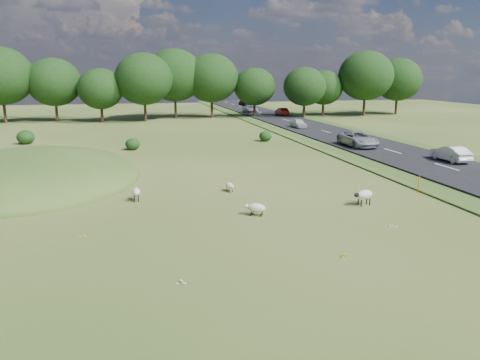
% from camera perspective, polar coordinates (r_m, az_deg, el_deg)
% --- Properties ---
extents(ground, '(160.00, 160.00, 0.00)m').
position_cam_1_polar(ground, '(44.89, -7.20, 3.06)').
color(ground, '#31551A').
rests_on(ground, ground).
extents(mound, '(16.00, 20.00, 4.00)m').
position_cam_1_polar(mound, '(37.53, -24.33, 0.07)').
color(mound, '#33561E').
rests_on(mound, ground).
extents(road, '(8.00, 150.00, 0.25)m').
position_cam_1_polar(road, '(59.81, 11.19, 5.48)').
color(road, black).
rests_on(road, ground).
extents(treeline, '(96.28, 14.66, 11.70)m').
position_cam_1_polar(treeline, '(79.52, -10.95, 11.93)').
color(treeline, black).
rests_on(treeline, ground).
extents(shrubs, '(27.81, 8.35, 1.53)m').
position_cam_1_polar(shrubs, '(52.77, -15.54, 4.90)').
color(shrubs, black).
rests_on(shrubs, ground).
extents(marker_post, '(0.06, 0.06, 1.20)m').
position_cam_1_polar(marker_post, '(32.26, 20.94, -0.48)').
color(marker_post, '#D8590C').
rests_on(marker_post, ground).
extents(sheep_0, '(0.59, 1.06, 0.59)m').
position_cam_1_polar(sheep_0, '(30.59, -1.27, -0.75)').
color(sheep_0, '#BEB79D').
rests_on(sheep_0, ground).
extents(sheep_1, '(0.50, 1.11, 0.81)m').
position_cam_1_polar(sheep_1, '(29.02, -12.55, -1.42)').
color(sheep_1, '#BEB79D').
rests_on(sheep_1, ground).
extents(sheep_2, '(1.34, 0.79, 0.93)m').
position_cam_1_polar(sheep_2, '(28.28, 14.88, -1.74)').
color(sheep_2, '#BEB79D').
rests_on(sheep_2, ground).
extents(sheep_3, '(1.24, 0.97, 0.70)m').
position_cam_1_polar(sheep_3, '(25.45, 1.94, -3.41)').
color(sheep_3, '#BEB79D').
rests_on(sheep_3, ground).
extents(car_0, '(1.40, 4.01, 1.32)m').
position_cam_1_polar(car_0, '(43.72, 24.29, 2.96)').
color(car_0, white).
rests_on(car_0, road).
extents(car_2, '(1.42, 4.06, 1.34)m').
position_cam_1_polar(car_2, '(84.42, 5.13, 8.31)').
color(car_2, maroon).
rests_on(car_2, road).
extents(car_3, '(2.54, 5.50, 1.53)m').
position_cam_1_polar(car_3, '(49.56, 14.19, 4.88)').
color(car_3, '#ACAFB4').
rests_on(car_3, road).
extents(car_4, '(2.16, 5.30, 1.54)m').
position_cam_1_polar(car_4, '(110.63, 0.62, 9.48)').
color(car_4, black).
rests_on(car_4, road).
extents(car_5, '(1.44, 3.59, 1.22)m').
position_cam_1_polar(car_5, '(65.55, 7.12, 6.90)').
color(car_5, white).
rests_on(car_5, road).
extents(car_6, '(2.11, 4.57, 1.27)m').
position_cam_1_polar(car_6, '(90.86, 1.25, 8.66)').
color(car_6, silver).
rests_on(car_6, road).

